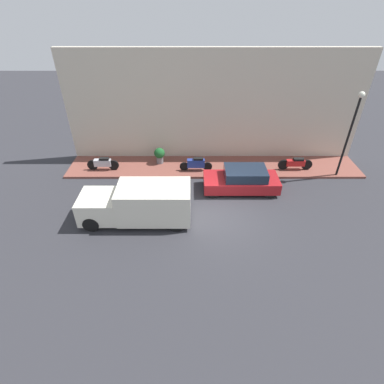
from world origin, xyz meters
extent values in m
plane|color=#2D2D33|center=(0.00, 0.00, 0.00)|extent=(60.00, 60.00, 0.00)
cube|color=brown|center=(4.69, 0.00, 0.06)|extent=(2.54, 17.46, 0.13)
cube|color=beige|center=(6.11, 0.00, 3.26)|extent=(0.30, 17.46, 6.53)
cube|color=maroon|center=(2.28, -1.30, 0.49)|extent=(1.67, 3.98, 0.61)
cube|color=#192333|center=(2.28, -1.50, 1.05)|extent=(1.47, 2.19, 0.52)
cylinder|color=black|center=(1.56, 0.20, 0.33)|extent=(0.20, 0.67, 0.67)
cylinder|color=black|center=(3.00, 0.20, 0.33)|extent=(0.20, 0.67, 0.67)
cylinder|color=black|center=(1.56, -2.81, 0.33)|extent=(0.20, 0.67, 0.67)
cylinder|color=black|center=(3.00, -2.81, 0.33)|extent=(0.20, 0.67, 0.67)
cube|color=silver|center=(-0.21, 3.04, 1.01)|extent=(1.84, 3.30, 1.62)
cube|color=silver|center=(-0.21, 5.58, 0.77)|extent=(1.75, 1.78, 1.14)
cube|color=#192333|center=(-0.21, 5.84, 1.09)|extent=(1.56, 0.98, 0.45)
cylinder|color=black|center=(-1.00, 5.85, 0.37)|extent=(0.22, 0.73, 0.73)
cylinder|color=black|center=(0.58, 5.85, 0.37)|extent=(0.22, 0.73, 0.73)
cylinder|color=black|center=(-1.00, 2.01, 0.37)|extent=(0.22, 0.73, 0.73)
cylinder|color=black|center=(0.58, 2.01, 0.37)|extent=(0.22, 0.73, 0.73)
cube|color=#B21E1E|center=(4.27, -4.80, 0.57)|extent=(0.30, 1.08, 0.35)
cube|color=black|center=(4.27, -4.95, 0.80)|extent=(0.27, 0.59, 0.12)
cylinder|color=black|center=(4.27, -4.10, 0.44)|extent=(0.10, 0.63, 0.63)
cylinder|color=black|center=(4.27, -5.50, 0.44)|extent=(0.10, 0.63, 0.63)
cube|color=navy|center=(4.16, 1.08, 0.60)|extent=(0.30, 1.02, 0.49)
cube|color=black|center=(4.16, 0.94, 0.90)|extent=(0.27, 0.56, 0.12)
cylinder|color=black|center=(4.16, 1.77, 0.39)|extent=(0.10, 0.53, 0.53)
cylinder|color=black|center=(4.16, 0.39, 0.39)|extent=(0.10, 0.53, 0.53)
cube|color=#B7B7BF|center=(4.25, 6.58, 0.59)|extent=(0.30, 0.99, 0.40)
cube|color=black|center=(4.25, 6.44, 0.85)|extent=(0.27, 0.54, 0.12)
cylinder|color=black|center=(4.25, 7.20, 0.44)|extent=(0.10, 0.62, 0.62)
cylinder|color=black|center=(4.25, 5.96, 0.44)|extent=(0.10, 0.62, 0.62)
cylinder|color=black|center=(3.67, -7.08, 2.39)|extent=(0.12, 0.12, 4.52)
sphere|color=silver|center=(3.67, -7.08, 4.74)|extent=(0.32, 0.32, 0.32)
cylinder|color=slate|center=(5.08, 3.29, 0.33)|extent=(0.42, 0.42, 0.41)
sphere|color=#195123|center=(5.08, 3.29, 0.80)|extent=(0.65, 0.65, 0.65)
camera|label=1|loc=(-11.22, 1.32, 9.19)|focal=28.00mm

